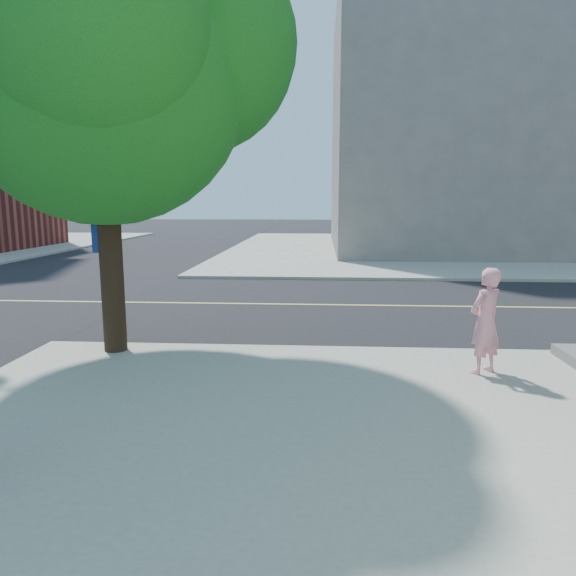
{
  "coord_description": "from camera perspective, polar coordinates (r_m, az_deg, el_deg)",
  "views": [
    {
      "loc": [
        4.25,
        -9.52,
        2.83
      ],
      "look_at": [
        3.67,
        -0.44,
        1.3
      ],
      "focal_mm": 32.42,
      "sensor_mm": 36.0,
      "label": 1
    }
  ],
  "objects": [
    {
      "name": "filler_ne",
      "position": [
        33.27,
        21.57,
        16.32
      ],
      "size": [
        18.0,
        16.0,
        14.0
      ],
      "primitive_type": "cube",
      "color": "slate",
      "rests_on": "sidewalk_ne"
    },
    {
      "name": "man_on_phone",
      "position": [
        8.75,
        20.83,
        -3.4
      ],
      "size": [
        0.74,
        0.69,
        1.69
      ],
      "primitive_type": "imported",
      "rotation": [
        0.0,
        0.0,
        3.77
      ],
      "color": "pink",
      "rests_on": "sidewalk_se"
    },
    {
      "name": "road_ew",
      "position": [
        14.92,
        -12.97,
        -1.61
      ],
      "size": [
        140.0,
        9.0,
        0.01
      ],
      "primitive_type": "cube",
      "color": "black",
      "rests_on": "ground"
    },
    {
      "name": "street_tree",
      "position": [
        10.09,
        -19.22,
        24.28
      ],
      "size": [
        6.26,
        5.69,
        8.31
      ],
      "rotation": [
        0.0,
        0.0,
        -0.33
      ],
      "color": "black",
      "rests_on": "sidewalk_se"
    },
    {
      "name": "ground",
      "position": [
        10.81,
        -19.78,
        -6.21
      ],
      "size": [
        140.0,
        140.0,
        0.0
      ],
      "primitive_type": "plane",
      "color": "black",
      "rests_on": "ground"
    },
    {
      "name": "sidewalk_ne",
      "position": [
        32.49,
        20.23,
        4.08
      ],
      "size": [
        29.0,
        25.0,
        0.12
      ],
      "primitive_type": "cube",
      "color": "gray",
      "rests_on": "ground"
    }
  ]
}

